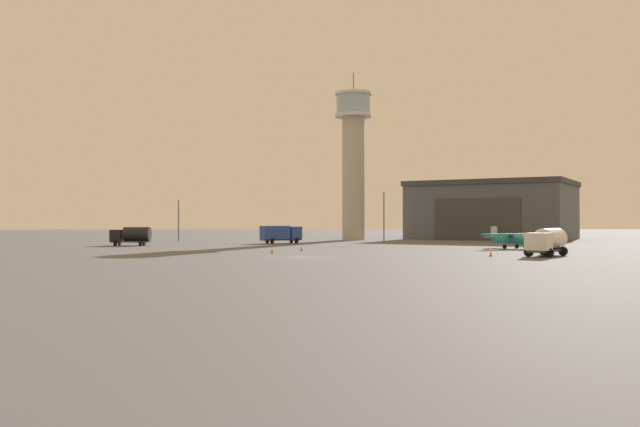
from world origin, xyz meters
TOP-DOWN VIEW (x-y plane):
  - ground_plane at (0.00, 0.00)m, footprint 400.00×400.00m
  - control_tower at (12.10, 58.45)m, footprint 7.32×7.32m
  - hangar at (41.67, 63.09)m, footprint 39.02×36.89m
  - airplane_teal at (29.47, 18.12)m, footprint 9.99×7.96m
  - truck_fuel_tanker_black at (-25.19, 32.19)m, footprint 6.06×3.33m
  - truck_box_blue at (-2.27, 40.35)m, footprint 7.22×4.92m
  - truck_fuel_tanker_white at (26.94, 0.00)m, footprint 6.28×6.55m
  - light_post_west at (-21.34, 53.18)m, footprint 0.44×0.44m
  - light_post_east at (15.28, 40.07)m, footprint 0.44×0.44m
  - traffic_cone_near_left at (0.47, 14.14)m, footprint 0.36×0.36m
  - traffic_cone_near_right at (20.77, 0.28)m, footprint 0.36×0.36m
  - traffic_cone_mid_apron at (-3.21, 8.42)m, footprint 0.36×0.36m

SIDE VIEW (x-z plane):
  - ground_plane at x=0.00m, z-range 0.00..0.00m
  - traffic_cone_near_left at x=0.47m, z-range 0.00..0.61m
  - traffic_cone_near_right at x=20.77m, z-range 0.00..0.62m
  - traffic_cone_mid_apron at x=-3.21m, z-range 0.00..0.68m
  - airplane_teal at x=29.47m, z-range -0.10..2.96m
  - truck_fuel_tanker_black at x=-25.19m, z-range 0.16..3.04m
  - truck_fuel_tanker_white at x=26.94m, z-range 0.17..3.21m
  - truck_box_blue at x=-2.27m, z-range 0.21..3.17m
  - light_post_west at x=-21.34m, z-range 0.81..8.75m
  - light_post_east at x=15.28m, z-range 0.83..9.72m
  - hangar at x=41.67m, z-range 0.02..11.88m
  - control_tower at x=12.10m, z-range 0.23..33.42m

